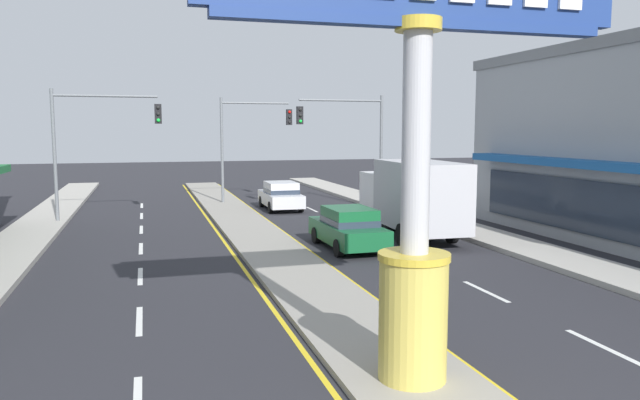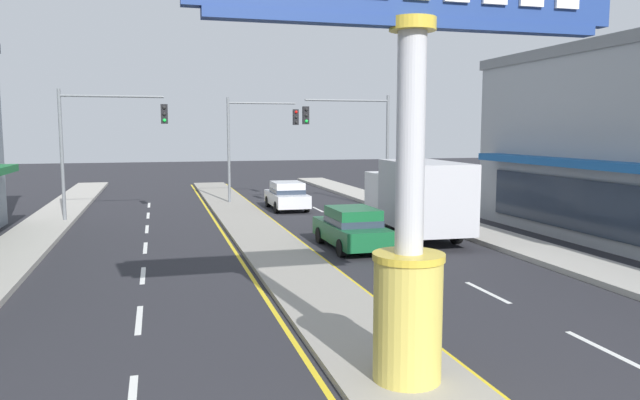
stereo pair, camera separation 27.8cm
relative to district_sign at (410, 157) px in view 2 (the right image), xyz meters
The scene contains 11 objects.
median_strip 14.32m from the district_sign, 90.00° to the left, with size 2.37×52.00×0.14m, color gray.
sidewalk_left 15.26m from the district_sign, 127.04° to the left, with size 2.23×60.00×0.18m, color #ADA89E.
sidewalk_right 15.26m from the district_sign, 52.96° to the left, with size 2.23×60.00×0.18m, color #ADA89E.
lane_markings 13.04m from the district_sign, 90.00° to the left, with size 9.11×52.00×0.01m.
district_sign is the anchor object (origin of this frame).
traffic_light_left_side 21.74m from the district_sign, 107.19° to the left, with size 4.86×0.46×6.20m.
traffic_light_right_side 22.62m from the district_sign, 73.51° to the left, with size 4.86×0.46×6.20m.
traffic_light_median_far 26.15m from the district_sign, 86.54° to the left, with size 4.20×0.46×6.20m.
sedan_near_right_lane 23.36m from the district_sign, 82.97° to the left, with size 1.86×4.31×1.53m.
box_truck_far_right_lane 14.69m from the district_sign, 65.28° to the left, with size 2.44×6.98×3.12m.
sedan_near_left_lane 12.36m from the district_sign, 76.28° to the left, with size 1.89×4.33×1.53m.
Camera 2 is at (-3.99, -4.87, 4.34)m, focal length 33.85 mm.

